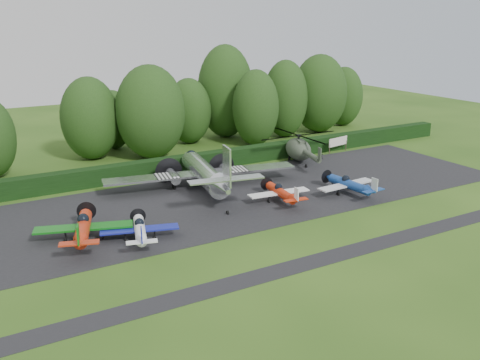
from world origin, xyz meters
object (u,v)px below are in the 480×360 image
light_plane_red (83,227)px  light_plane_blue (349,184)px  sign_board (338,142)px  light_plane_orange (281,192)px  helicopter (299,147)px  light_plane_white (140,229)px  transport_plane (206,173)px

light_plane_red → light_plane_blue: light_plane_red is taller
light_plane_blue → sign_board: size_ratio=1.97×
light_plane_orange → helicopter: size_ratio=0.53×
helicopter → light_plane_blue: bearing=-118.6°
light_plane_red → sign_board: size_ratio=2.27×
light_plane_white → light_plane_orange: bearing=-8.6°
sign_board → light_plane_white: bearing=-144.8°
light_plane_blue → helicopter: size_ratio=0.57×
transport_plane → light_plane_white: (-10.65, -9.31, -0.85)m
transport_plane → light_plane_white: bearing=-149.5°
light_plane_white → light_plane_red: bearing=135.4°
light_plane_red → light_plane_blue: size_ratio=1.15×
light_plane_white → helicopter: size_ratio=0.53×
transport_plane → light_plane_blue: bearing=-45.9°
helicopter → sign_board: 7.69m
light_plane_blue → light_plane_orange: bearing=172.0°
light_plane_red → light_plane_blue: 27.02m
light_plane_red → light_plane_blue: bearing=-21.4°
light_plane_white → light_plane_orange: (15.40, 2.18, -0.00)m
light_plane_orange → light_plane_blue: 7.67m
light_plane_white → light_plane_blue: size_ratio=0.93×
light_plane_blue → transport_plane: bearing=148.3°
transport_plane → light_plane_white: size_ratio=3.11×
light_plane_white → sign_board: size_ratio=1.84×
helicopter → light_plane_orange: bearing=-148.0°
helicopter → sign_board: (7.55, 1.37, -0.49)m
light_plane_orange → light_plane_white: bearing=-178.5°
transport_plane → light_plane_red: bearing=-164.7°
light_plane_white → transport_plane: bearing=24.4°
light_plane_white → light_plane_blue: (22.92, 0.65, 0.07)m
light_plane_white → sign_board: light_plane_white is taller
sign_board → transport_plane: bearing=-154.8°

